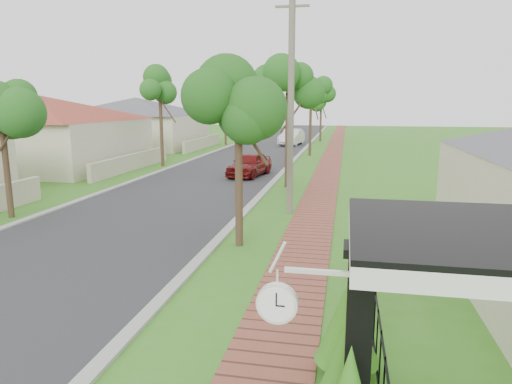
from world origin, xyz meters
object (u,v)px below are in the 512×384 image
Objects in this scene: parked_car_white at (292,137)px; parked_car_red at (250,165)px; station_clock at (280,301)px; utility_pole at (291,107)px; porch_post at (357,359)px; near_tree at (238,102)px.

parked_car_red is at bearing -83.31° from parked_car_white.
station_clock reaches higher than parked_car_red.
parked_car_white is (-0.00, 19.78, 0.12)m from parked_car_red.
parked_car_white is at bearing 96.65° from station_clock.
parked_car_white is 0.61× the size of utility_pole.
porch_post is at bearing 24.78° from station_clock.
near_tree is 4.79× the size of station_clock.
utility_pole is (3.30, -28.06, 3.16)m from parked_car_white.
near_tree is at bearing 106.55° from station_clock.
porch_post is at bearing -64.05° from parked_car_red.
porch_post reaches higher than station_clock.
utility_pole is (3.30, -8.29, 3.28)m from parked_car_red.
porch_post is 12.22m from utility_pole.
parked_car_red is 19.78m from parked_car_white.
utility_pole reaches higher than porch_post.
near_tree is 0.66× the size of utility_pole.
station_clock is at bearing -66.64° from parked_car_red.
porch_post is 0.65× the size of parked_car_red.
utility_pole is at bearing -76.61° from parked_car_white.
parked_car_red is 0.76× the size of near_tree.
station_clock is at bearing -155.22° from porch_post.
near_tree is at bearing -102.12° from utility_pole.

